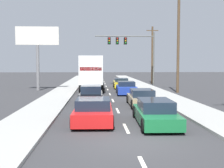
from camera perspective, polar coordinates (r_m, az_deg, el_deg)
name	(u,v)px	position (r m, az deg, el deg)	size (l,w,h in m)	color
ground_plane	(107,88)	(35.77, -1.07, -0.73)	(140.00, 140.00, 0.00)	#333335
sidewalk_right	(152,90)	(31.38, 8.20, -1.31)	(2.62, 80.00, 0.14)	#9E9E99
sidewalk_left	(64,91)	(30.95, -9.73, -1.40)	(2.62, 80.00, 0.14)	#9E9E99
lane_markings	(109,92)	(30.47, -0.67, -1.55)	(0.14, 57.00, 0.01)	silver
box_truck	(92,72)	(30.86, -4.08, 2.47)	(2.64, 7.93, 3.80)	white
car_black	(91,95)	(21.93, -4.24, -2.17)	(1.89, 4.10, 1.32)	black
car_red	(93,111)	(14.38, -3.80, -5.55)	(2.07, 4.34, 1.25)	red
car_yellow	(121,83)	(35.08, 1.86, 0.12)	(2.00, 4.40, 1.23)	yellow
car_blue	(126,88)	(27.90, 2.90, -0.87)	(2.06, 4.15, 1.27)	#1E389E
car_tan	(142,98)	(20.16, 6.01, -2.85)	(1.90, 4.22, 1.20)	tan
car_green	(155,113)	(14.10, 8.75, -5.80)	(1.96, 4.71, 1.23)	#196B38
traffic_signal_mast	(128,45)	(39.39, 3.18, 7.91)	(8.27, 0.69, 7.39)	#595B56
utility_pole_mid	(178,41)	(30.25, 13.27, 8.50)	(1.80, 0.28, 10.48)	brown
utility_pole_far	(152,54)	(43.27, 8.14, 5.95)	(1.80, 0.28, 8.63)	brown
roadside_billboard	(37,44)	(32.95, -14.86, 7.84)	(4.79, 0.36, 7.16)	slate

